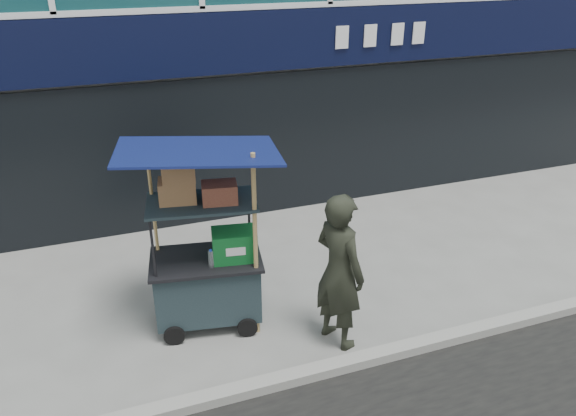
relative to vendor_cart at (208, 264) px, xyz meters
name	(u,v)px	position (x,y,z in m)	size (l,w,h in m)	color
ground	(296,367)	(0.69, -1.15, -0.82)	(80.00, 80.00, 0.00)	slate
curb	(302,375)	(0.69, -1.35, -0.76)	(80.00, 0.18, 0.12)	gray
vendor_cart	(208,264)	(0.00, 0.00, 0.00)	(1.91, 1.50, 2.34)	#1A282C
vendor_man	(339,271)	(1.32, -0.84, 0.12)	(0.69, 0.45, 1.89)	black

